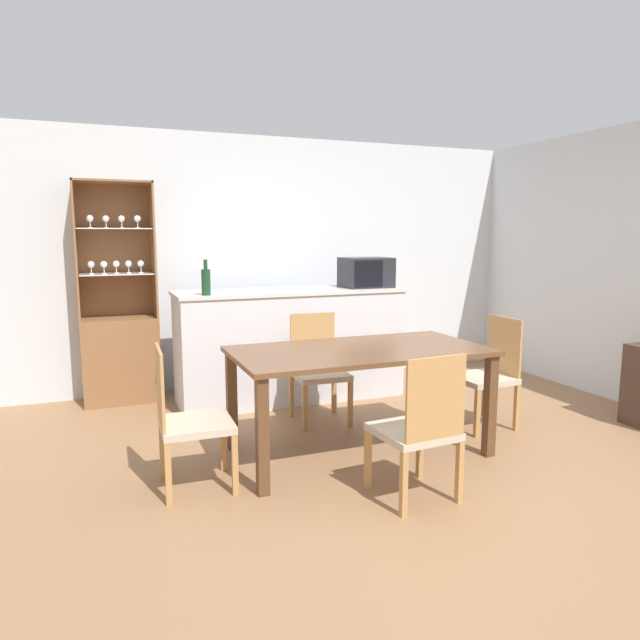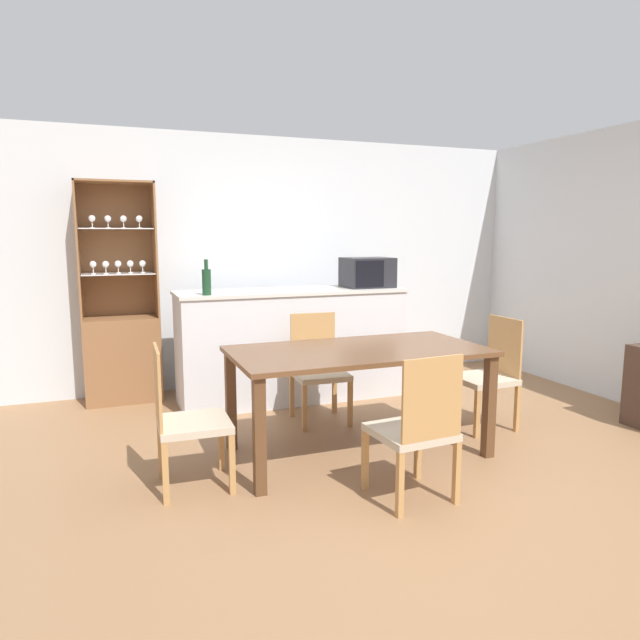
# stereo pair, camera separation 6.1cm
# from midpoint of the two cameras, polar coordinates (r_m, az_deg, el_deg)

# --- Properties ---
(ground_plane) EXTENTS (18.00, 18.00, 0.00)m
(ground_plane) POSITION_cam_midpoint_polar(r_m,az_deg,el_deg) (4.03, 9.48, -14.35)
(ground_plane) COLOR #936B47
(wall_back) EXTENTS (6.80, 0.06, 2.55)m
(wall_back) POSITION_cam_midpoint_polar(r_m,az_deg,el_deg) (6.12, -3.14, 5.87)
(wall_back) COLOR silver
(wall_back) RESTS_ON ground_plane
(kitchen_counter) EXTENTS (2.15, 0.64, 1.05)m
(kitchen_counter) POSITION_cam_midpoint_polar(r_m,az_deg,el_deg) (5.43, -3.26, -2.46)
(kitchen_counter) COLOR silver
(kitchen_counter) RESTS_ON ground_plane
(display_cabinet) EXTENTS (0.68, 0.40, 2.03)m
(display_cabinet) POSITION_cam_midpoint_polar(r_m,az_deg,el_deg) (5.66, -19.65, -1.90)
(display_cabinet) COLOR brown
(display_cabinet) RESTS_ON ground_plane
(dining_table) EXTENTS (1.78, 0.92, 0.76)m
(dining_table) POSITION_cam_midpoint_polar(r_m,az_deg,el_deg) (4.04, 3.52, -4.20)
(dining_table) COLOR brown
(dining_table) RESTS_ON ground_plane
(dining_chair_side_right_far) EXTENTS (0.44, 0.44, 0.89)m
(dining_chair_side_right_far) POSITION_cam_midpoint_polar(r_m,az_deg,el_deg) (4.85, 16.05, -5.22)
(dining_chair_side_right_far) COLOR #C1B299
(dining_chair_side_right_far) RESTS_ON ground_plane
(dining_chair_head_near) EXTENTS (0.46, 0.46, 0.89)m
(dining_chair_head_near) POSITION_cam_midpoint_polar(r_m,az_deg,el_deg) (3.43, 9.31, -10.68)
(dining_chair_head_near) COLOR #C1B299
(dining_chair_head_near) RESTS_ON ground_plane
(dining_chair_head_far) EXTENTS (0.45, 0.45, 0.89)m
(dining_chair_head_far) POSITION_cam_midpoint_polar(r_m,az_deg,el_deg) (4.81, -0.54, -4.98)
(dining_chair_head_far) COLOR #C1B299
(dining_chair_head_far) RESTS_ON ground_plane
(dining_chair_side_left_near) EXTENTS (0.44, 0.44, 0.89)m
(dining_chair_side_left_near) POSITION_cam_midpoint_polar(r_m,az_deg,el_deg) (3.64, -13.55, -9.71)
(dining_chair_side_left_near) COLOR #C1B299
(dining_chair_side_left_near) RESTS_ON ground_plane
(microwave) EXTENTS (0.46, 0.38, 0.29)m
(microwave) POSITION_cam_midpoint_polar(r_m,az_deg,el_deg) (5.61, 4.31, 4.77)
(microwave) COLOR #232328
(microwave) RESTS_ON kitchen_counter
(wine_bottle) EXTENTS (0.08, 0.08, 0.30)m
(wine_bottle) POSITION_cam_midpoint_polar(r_m,az_deg,el_deg) (4.94, -11.68, 3.82)
(wine_bottle) COLOR #193D23
(wine_bottle) RESTS_ON kitchen_counter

